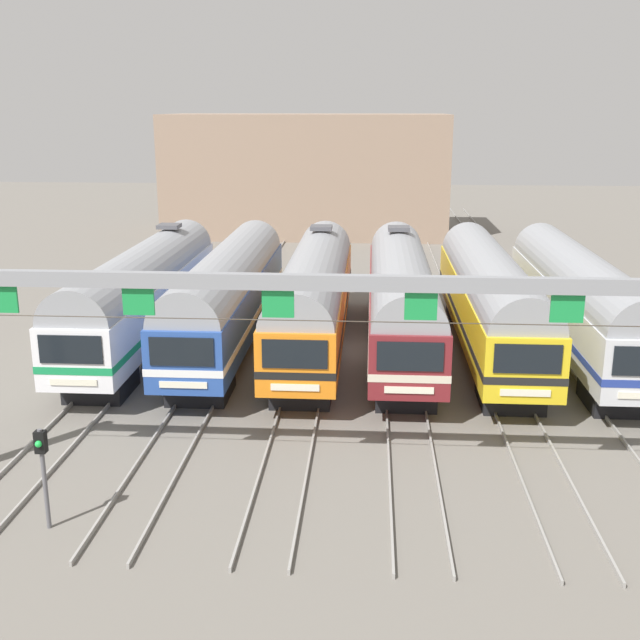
# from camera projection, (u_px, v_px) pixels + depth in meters

# --- Properties ---
(ground_plane) EXTENTS (160.00, 160.00, 0.00)m
(ground_plane) POSITION_uv_depth(u_px,v_px,m) (357.00, 350.00, 35.86)
(ground_plane) COLOR slate
(track_bed) EXTENTS (21.29, 70.00, 0.15)m
(track_bed) POSITION_uv_depth(u_px,v_px,m) (362.00, 273.00, 52.19)
(track_bed) COLOR gray
(track_bed) RESTS_ON ground
(commuter_train_white) EXTENTS (2.88, 18.06, 5.05)m
(commuter_train_white) POSITION_uv_depth(u_px,v_px,m) (144.00, 291.00, 35.78)
(commuter_train_white) COLOR white
(commuter_train_white) RESTS_ON ground
(commuter_train_blue) EXTENTS (2.88, 18.06, 4.77)m
(commuter_train_blue) POSITION_uv_depth(u_px,v_px,m) (228.00, 292.00, 35.52)
(commuter_train_blue) COLOR #284C9E
(commuter_train_blue) RESTS_ON ground
(commuter_train_orange) EXTENTS (2.88, 18.06, 5.05)m
(commuter_train_orange) POSITION_uv_depth(u_px,v_px,m) (314.00, 293.00, 35.27)
(commuter_train_orange) COLOR orange
(commuter_train_orange) RESTS_ON ground
(commuter_train_maroon) EXTENTS (2.88, 18.06, 5.05)m
(commuter_train_maroon) POSITION_uv_depth(u_px,v_px,m) (401.00, 295.00, 35.02)
(commuter_train_maroon) COLOR maroon
(commuter_train_maroon) RESTS_ON ground
(commuter_train_yellow) EXTENTS (2.88, 18.06, 4.77)m
(commuter_train_yellow) POSITION_uv_depth(u_px,v_px,m) (489.00, 296.00, 34.76)
(commuter_train_yellow) COLOR gold
(commuter_train_yellow) RESTS_ON ground
(commuter_train_silver) EXTENTS (2.88, 18.06, 4.77)m
(commuter_train_silver) POSITION_uv_depth(u_px,v_px,m) (579.00, 298.00, 34.50)
(commuter_train_silver) COLOR silver
(commuter_train_silver) RESTS_ON ground
(catenary_gantry) EXTENTS (25.03, 0.44, 6.97)m
(catenary_gantry) POSITION_uv_depth(u_px,v_px,m) (349.00, 315.00, 21.46)
(catenary_gantry) COLOR gray
(catenary_gantry) RESTS_ON ground
(yard_signal_mast) EXTENTS (0.28, 0.35, 2.85)m
(yard_signal_mast) POSITION_uv_depth(u_px,v_px,m) (42.00, 460.00, 20.22)
(yard_signal_mast) COLOR #59595E
(yard_signal_mast) RESTS_ON ground
(maintenance_building) EXTENTS (24.11, 10.00, 10.32)m
(maintenance_building) POSITION_uv_depth(u_px,v_px,m) (307.00, 175.00, 67.73)
(maintenance_building) COLOR gray
(maintenance_building) RESTS_ON ground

